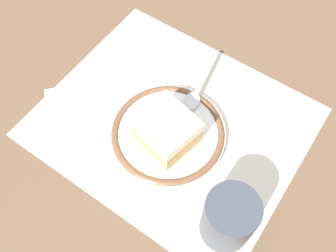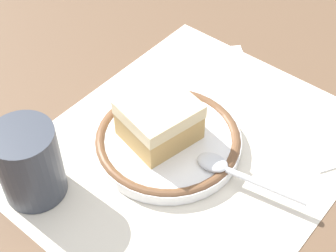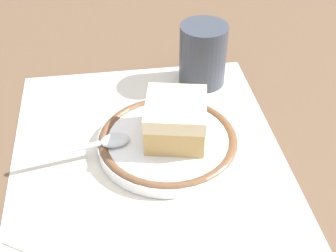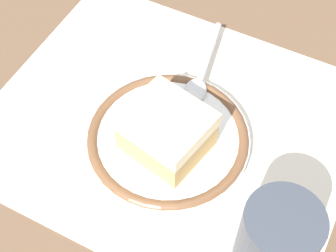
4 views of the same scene
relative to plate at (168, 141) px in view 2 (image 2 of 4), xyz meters
The scene contains 8 objects.
ground_plane 0.03m from the plate, 68.24° to the right, with size 2.40×2.40×0.00m, color brown.
placemat 0.03m from the plate, 68.24° to the right, with size 0.40×0.34×0.00m, color beige.
plate is the anchor object (origin of this frame).
cake_slice 0.03m from the plate, 109.91° to the left, with size 0.09×0.09×0.05m.
spoon 0.09m from the plate, 87.54° to the right, with size 0.04×0.13×0.01m.
cup 0.16m from the plate, 153.25° to the left, with size 0.07×0.07×0.09m.
napkin 0.14m from the plate, 13.14° to the left, with size 0.11×0.13×0.00m, color white.
sugar_packet 0.20m from the plate, 56.16° to the right, with size 0.05×0.03×0.01m, color white.
Camera 2 is at (-0.32, -0.23, 0.47)m, focal length 54.22 mm.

